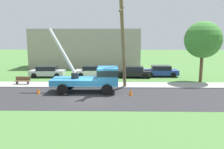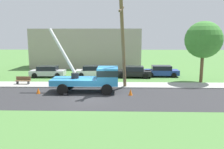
{
  "view_description": "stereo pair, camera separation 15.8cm",
  "coord_description": "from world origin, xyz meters",
  "px_view_note": "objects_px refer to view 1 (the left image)",
  "views": [
    {
      "loc": [
        2.39,
        -18.93,
        5.18
      ],
      "look_at": [
        1.93,
        3.03,
        1.51
      ],
      "focal_mm": 36.51,
      "sensor_mm": 36.0,
      "label": 1
    },
    {
      "loc": [
        2.54,
        -18.93,
        5.18
      ],
      "look_at": [
        1.93,
        3.03,
        1.51
      ],
      "focal_mm": 36.51,
      "sensor_mm": 36.0,
      "label": 2
    }
  ],
  "objects_px": {
    "traffic_cone_behind": "(38,91)",
    "utility_truck": "(94,77)",
    "roadside_tree_far": "(203,40)",
    "leaning_utility_pole": "(123,44)",
    "park_bench": "(23,81)",
    "parked_sedan_white": "(93,71)",
    "parked_sedan_silver": "(47,72)",
    "traffic_cone_ahead": "(131,92)",
    "parked_sedan_blue": "(161,71)",
    "parked_sedan_black": "(133,72)"
  },
  "relations": [
    {
      "from": "parked_sedan_silver",
      "to": "parked_sedan_white",
      "type": "bearing_deg",
      "value": 3.95
    },
    {
      "from": "traffic_cone_ahead",
      "to": "leaning_utility_pole",
      "type": "bearing_deg",
      "value": 108.36
    },
    {
      "from": "traffic_cone_behind",
      "to": "parked_sedan_silver",
      "type": "relative_size",
      "value": 0.13
    },
    {
      "from": "parked_sedan_black",
      "to": "roadside_tree_far",
      "type": "height_order",
      "value": "roadside_tree_far"
    },
    {
      "from": "utility_truck",
      "to": "parked_sedan_silver",
      "type": "height_order",
      "value": "utility_truck"
    },
    {
      "from": "traffic_cone_ahead",
      "to": "traffic_cone_behind",
      "type": "xyz_separation_m",
      "value": [
        -8.45,
        0.38,
        0.0
      ]
    },
    {
      "from": "traffic_cone_behind",
      "to": "roadside_tree_far",
      "type": "xyz_separation_m",
      "value": [
        16.88,
        5.88,
        4.53
      ]
    },
    {
      "from": "parked_sedan_black",
      "to": "parked_sedan_blue",
      "type": "height_order",
      "value": "same"
    },
    {
      "from": "traffic_cone_ahead",
      "to": "parked_sedan_black",
      "type": "bearing_deg",
      "value": 84.49
    },
    {
      "from": "leaning_utility_pole",
      "to": "parked_sedan_silver",
      "type": "xyz_separation_m",
      "value": [
        -9.57,
        7.12,
        -3.75
      ]
    },
    {
      "from": "parked_sedan_silver",
      "to": "roadside_tree_far",
      "type": "distance_m",
      "value": 19.33
    },
    {
      "from": "utility_truck",
      "to": "leaning_utility_pole",
      "type": "bearing_deg",
      "value": 16.43
    },
    {
      "from": "traffic_cone_ahead",
      "to": "parked_sedan_white",
      "type": "bearing_deg",
      "value": 114.85
    },
    {
      "from": "park_bench",
      "to": "leaning_utility_pole",
      "type": "bearing_deg",
      "value": -11.41
    },
    {
      "from": "parked_sedan_white",
      "to": "leaning_utility_pole",
      "type": "bearing_deg",
      "value": -63.52
    },
    {
      "from": "traffic_cone_ahead",
      "to": "parked_sedan_silver",
      "type": "xyz_separation_m",
      "value": [
        -10.24,
        9.13,
        0.43
      ]
    },
    {
      "from": "leaning_utility_pole",
      "to": "traffic_cone_behind",
      "type": "xyz_separation_m",
      "value": [
        -7.78,
        -1.63,
        -4.19
      ]
    },
    {
      "from": "parked_sedan_blue",
      "to": "park_bench",
      "type": "xyz_separation_m",
      "value": [
        -15.99,
        -5.71,
        -0.25
      ]
    },
    {
      "from": "traffic_cone_behind",
      "to": "utility_truck",
      "type": "bearing_deg",
      "value": 9.27
    },
    {
      "from": "traffic_cone_ahead",
      "to": "parked_sedan_silver",
      "type": "height_order",
      "value": "parked_sedan_silver"
    },
    {
      "from": "parked_sedan_blue",
      "to": "traffic_cone_behind",
      "type": "bearing_deg",
      "value": -143.8
    },
    {
      "from": "leaning_utility_pole",
      "to": "parked_sedan_white",
      "type": "relative_size",
      "value": 1.94
    },
    {
      "from": "traffic_cone_behind",
      "to": "parked_sedan_white",
      "type": "relative_size",
      "value": 0.12
    },
    {
      "from": "parked_sedan_silver",
      "to": "parked_sedan_blue",
      "type": "distance_m",
      "value": 14.81
    },
    {
      "from": "parked_sedan_black",
      "to": "roadside_tree_far",
      "type": "distance_m",
      "value": 9.06
    },
    {
      "from": "traffic_cone_behind",
      "to": "roadside_tree_far",
      "type": "distance_m",
      "value": 18.44
    },
    {
      "from": "traffic_cone_ahead",
      "to": "roadside_tree_far",
      "type": "relative_size",
      "value": 0.08
    },
    {
      "from": "traffic_cone_ahead",
      "to": "parked_sedan_black",
      "type": "xyz_separation_m",
      "value": [
        0.88,
        9.12,
        0.43
      ]
    },
    {
      "from": "parked_sedan_black",
      "to": "park_bench",
      "type": "distance_m",
      "value": 13.27
    },
    {
      "from": "parked_sedan_blue",
      "to": "park_bench",
      "type": "relative_size",
      "value": 2.78
    },
    {
      "from": "traffic_cone_behind",
      "to": "parked_sedan_black",
      "type": "bearing_deg",
      "value": 43.16
    },
    {
      "from": "leaning_utility_pole",
      "to": "park_bench",
      "type": "bearing_deg",
      "value": 168.59
    },
    {
      "from": "utility_truck",
      "to": "traffic_cone_ahead",
      "type": "relative_size",
      "value": 12.11
    },
    {
      "from": "parked_sedan_silver",
      "to": "parked_sedan_blue",
      "type": "xyz_separation_m",
      "value": [
        14.79,
        0.76,
        0.0
      ]
    },
    {
      "from": "utility_truck",
      "to": "park_bench",
      "type": "height_order",
      "value": "utility_truck"
    },
    {
      "from": "leaning_utility_pole",
      "to": "traffic_cone_ahead",
      "type": "xyz_separation_m",
      "value": [
        0.67,
        -2.0,
        -4.19
      ]
    },
    {
      "from": "parked_sedan_black",
      "to": "park_bench",
      "type": "bearing_deg",
      "value": -158.12
    },
    {
      "from": "utility_truck",
      "to": "roadside_tree_far",
      "type": "distance_m",
      "value": 13.3
    },
    {
      "from": "utility_truck",
      "to": "parked_sedan_white",
      "type": "xyz_separation_m",
      "value": [
        -1.03,
        8.33,
        -0.7
      ]
    },
    {
      "from": "traffic_cone_behind",
      "to": "parked_sedan_silver",
      "type": "xyz_separation_m",
      "value": [
        -1.79,
        8.75,
        0.43
      ]
    },
    {
      "from": "parked_sedan_white",
      "to": "parked_sedan_black",
      "type": "bearing_deg",
      "value": -4.38
    },
    {
      "from": "traffic_cone_ahead",
      "to": "roadside_tree_far",
      "type": "xyz_separation_m",
      "value": [
        8.43,
        6.26,
        4.53
      ]
    },
    {
      "from": "utility_truck",
      "to": "park_bench",
      "type": "distance_m",
      "value": 8.63
    },
    {
      "from": "parked_sedan_silver",
      "to": "park_bench",
      "type": "height_order",
      "value": "parked_sedan_silver"
    },
    {
      "from": "parked_sedan_white",
      "to": "park_bench",
      "type": "relative_size",
      "value": 2.81
    },
    {
      "from": "parked_sedan_white",
      "to": "traffic_cone_ahead",
      "type": "bearing_deg",
      "value": -65.15
    },
    {
      "from": "parked_sedan_blue",
      "to": "traffic_cone_ahead",
      "type": "bearing_deg",
      "value": -114.72
    },
    {
      "from": "parked_sedan_white",
      "to": "roadside_tree_far",
      "type": "distance_m",
      "value": 13.87
    },
    {
      "from": "utility_truck",
      "to": "parked_sedan_white",
      "type": "relative_size",
      "value": 1.51
    },
    {
      "from": "parked_sedan_silver",
      "to": "parked_sedan_black",
      "type": "height_order",
      "value": "same"
    }
  ]
}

